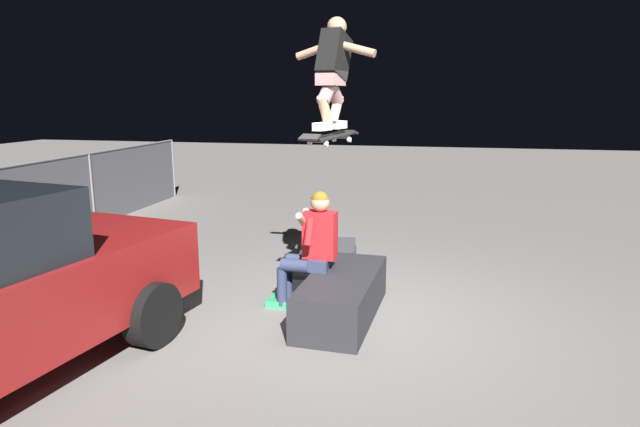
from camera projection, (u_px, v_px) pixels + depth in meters
ground_plane at (360, 317)px, 5.65m from camera, size 40.00×40.00×0.00m
ledge_box_main at (342, 296)px, 5.60m from camera, size 1.65×0.75×0.45m
person_sitting_on_ledge at (311, 245)px, 5.74m from camera, size 0.59×0.76×1.29m
skateboard at (330, 137)px, 5.59m from camera, size 1.04×0.45×0.13m
skater_airborne at (333, 68)px, 5.50m from camera, size 0.64×0.88×1.12m
kicker_ramp at (327, 262)px, 7.32m from camera, size 1.28×0.90×0.35m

